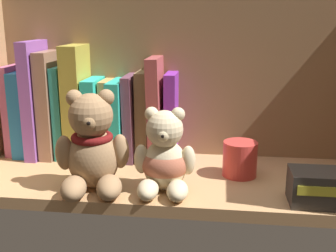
{
  "coord_description": "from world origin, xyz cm",
  "views": [
    {
      "loc": [
        9.27,
        -68.95,
        29.39
      ],
      "look_at": [
        0.53,
        0.0,
        11.01
      ],
      "focal_mm": 44.87,
      "sensor_mm": 36.0,
      "label": 1
    }
  ],
  "objects_px": {
    "book_0": "(17,109)",
    "book_8": "(121,117)",
    "small_product_box": "(318,187)",
    "teddy_bear_smaller": "(165,159)",
    "book_2": "(42,97)",
    "book_3": "(55,102)",
    "teddy_bear_larger": "(92,148)",
    "book_7": "(109,117)",
    "book_1": "(29,111)",
    "book_9": "(133,115)",
    "book_4": "(67,110)",
    "book_10": "(145,114)",
    "book_11": "(157,108)",
    "book_6": "(97,116)",
    "book_5": "(80,100)",
    "book_12": "(170,115)",
    "pillar_candle": "(240,159)"
  },
  "relations": [
    {
      "from": "book_3",
      "to": "teddy_bear_larger",
      "type": "bearing_deg",
      "value": -53.59
    },
    {
      "from": "book_7",
      "to": "teddy_bear_larger",
      "type": "xyz_separation_m",
      "value": [
        0.02,
        -0.18,
        -0.01
      ]
    },
    {
      "from": "book_5",
      "to": "book_7",
      "type": "xyz_separation_m",
      "value": [
        0.06,
        0.0,
        -0.03
      ]
    },
    {
      "from": "book_0",
      "to": "book_7",
      "type": "distance_m",
      "value": 0.19
    },
    {
      "from": "book_11",
      "to": "book_12",
      "type": "xyz_separation_m",
      "value": [
        0.02,
        0.0,
        -0.01
      ]
    },
    {
      "from": "book_10",
      "to": "book_3",
      "type": "bearing_deg",
      "value": -180.0
    },
    {
      "from": "teddy_bear_smaller",
      "to": "book_2",
      "type": "bearing_deg",
      "value": 148.28
    },
    {
      "from": "book_5",
      "to": "book_6",
      "type": "xyz_separation_m",
      "value": [
        0.03,
        0.0,
        -0.03
      ]
    },
    {
      "from": "book_0",
      "to": "book_8",
      "type": "relative_size",
      "value": 1.15
    },
    {
      "from": "book_0",
      "to": "small_product_box",
      "type": "relative_size",
      "value": 2.14
    },
    {
      "from": "book_8",
      "to": "book_11",
      "type": "distance_m",
      "value": 0.08
    },
    {
      "from": "book_1",
      "to": "book_7",
      "type": "height_order",
      "value": "book_1"
    },
    {
      "from": "book_7",
      "to": "book_2",
      "type": "bearing_deg",
      "value": 180.0
    },
    {
      "from": "book_9",
      "to": "book_7",
      "type": "bearing_deg",
      "value": -180.0
    },
    {
      "from": "teddy_bear_smaller",
      "to": "pillar_candle",
      "type": "height_order",
      "value": "teddy_bear_smaller"
    },
    {
      "from": "book_4",
      "to": "book_10",
      "type": "bearing_deg",
      "value": 0.0
    },
    {
      "from": "book_0",
      "to": "book_12",
      "type": "distance_m",
      "value": 0.31
    },
    {
      "from": "book_1",
      "to": "book_2",
      "type": "height_order",
      "value": "book_2"
    },
    {
      "from": "book_8",
      "to": "book_10",
      "type": "height_order",
      "value": "book_10"
    },
    {
      "from": "book_0",
      "to": "book_12",
      "type": "xyz_separation_m",
      "value": [
        0.31,
        -0.0,
        -0.0
      ]
    },
    {
      "from": "book_5",
      "to": "book_11",
      "type": "relative_size",
      "value": 1.11
    },
    {
      "from": "book_1",
      "to": "book_9",
      "type": "distance_m",
      "value": 0.22
    },
    {
      "from": "book_11",
      "to": "small_product_box",
      "type": "distance_m",
      "value": 0.34
    },
    {
      "from": "book_9",
      "to": "book_11",
      "type": "height_order",
      "value": "book_11"
    },
    {
      "from": "book_6",
      "to": "book_7",
      "type": "relative_size",
      "value": 1.02
    },
    {
      "from": "book_2",
      "to": "book_10",
      "type": "xyz_separation_m",
      "value": [
        0.21,
        -0.0,
        -0.03
      ]
    },
    {
      "from": "book_4",
      "to": "small_product_box",
      "type": "relative_size",
      "value": 2.15
    },
    {
      "from": "book_0",
      "to": "small_product_box",
      "type": "height_order",
      "value": "book_0"
    },
    {
      "from": "book_4",
      "to": "book_0",
      "type": "bearing_deg",
      "value": 180.0
    },
    {
      "from": "book_4",
      "to": "book_6",
      "type": "distance_m",
      "value": 0.06
    },
    {
      "from": "book_0",
      "to": "book_4",
      "type": "height_order",
      "value": "same"
    },
    {
      "from": "book_1",
      "to": "teddy_bear_smaller",
      "type": "xyz_separation_m",
      "value": [
        0.3,
        -0.17,
        -0.03
      ]
    },
    {
      "from": "book_3",
      "to": "book_4",
      "type": "relative_size",
      "value": 1.16
    },
    {
      "from": "book_7",
      "to": "book_9",
      "type": "bearing_deg",
      "value": 0.0
    },
    {
      "from": "book_12",
      "to": "pillar_candle",
      "type": "xyz_separation_m",
      "value": [
        0.13,
        -0.09,
        -0.05
      ]
    },
    {
      "from": "book_9",
      "to": "small_product_box",
      "type": "height_order",
      "value": "book_9"
    },
    {
      "from": "book_3",
      "to": "book_4",
      "type": "distance_m",
      "value": 0.03
    },
    {
      "from": "book_9",
      "to": "book_12",
      "type": "distance_m",
      "value": 0.07
    },
    {
      "from": "book_2",
      "to": "book_3",
      "type": "distance_m",
      "value": 0.03
    },
    {
      "from": "book_11",
      "to": "book_7",
      "type": "bearing_deg",
      "value": 180.0
    },
    {
      "from": "book_12",
      "to": "book_8",
      "type": "bearing_deg",
      "value": 180.0
    },
    {
      "from": "book_9",
      "to": "teddy_bear_larger",
      "type": "xyz_separation_m",
      "value": [
        -0.03,
        -0.18,
        -0.01
      ]
    },
    {
      "from": "book_11",
      "to": "teddy_bear_smaller",
      "type": "height_order",
      "value": "book_11"
    },
    {
      "from": "book_1",
      "to": "book_11",
      "type": "height_order",
      "value": "book_11"
    },
    {
      "from": "small_product_box",
      "to": "book_5",
      "type": "bearing_deg",
      "value": 156.17
    },
    {
      "from": "book_4",
      "to": "book_6",
      "type": "bearing_deg",
      "value": 0.0
    },
    {
      "from": "book_1",
      "to": "book_9",
      "type": "height_order",
      "value": "book_1"
    },
    {
      "from": "teddy_bear_smaller",
      "to": "teddy_bear_larger",
      "type": "bearing_deg",
      "value": -176.04
    },
    {
      "from": "book_5",
      "to": "book_7",
      "type": "height_order",
      "value": "book_5"
    },
    {
      "from": "book_2",
      "to": "book_4",
      "type": "distance_m",
      "value": 0.06
    }
  ]
}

